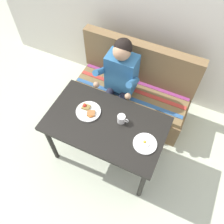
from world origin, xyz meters
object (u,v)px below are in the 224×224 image
at_px(plate_eggs, 145,144).
at_px(table, 106,127).
at_px(couch, 132,93).
at_px(plate_breakfast, 88,111).
at_px(person, 119,78).
at_px(coffee_mug, 122,119).

bearing_deg(plate_eggs, table, 173.12).
xyz_separation_m(couch, plate_breakfast, (-0.22, -0.72, 0.41)).
distance_m(couch, plate_eggs, 1.01).
bearing_deg(person, table, -78.47).
bearing_deg(plate_breakfast, plate_eggs, -8.31).
relative_size(couch, coffee_mug, 12.20).
xyz_separation_m(table, couch, (0.00, 0.76, -0.32)).
bearing_deg(table, couch, 90.00).
relative_size(couch, person, 1.19).
distance_m(table, plate_breakfast, 0.24).
bearing_deg(coffee_mug, plate_breakfast, -173.60).
relative_size(table, plate_breakfast, 4.73).
relative_size(plate_breakfast, coffee_mug, 2.15).
bearing_deg(table, person, 101.53).
bearing_deg(table, coffee_mug, 31.18).
bearing_deg(plate_breakfast, person, 80.10).
bearing_deg(person, coffee_mug, -63.26).
bearing_deg(couch, table, -90.00).
height_order(plate_breakfast, coffee_mug, coffee_mug).
bearing_deg(person, plate_breakfast, -99.90).
bearing_deg(coffee_mug, person, 116.74).
height_order(plate_eggs, coffee_mug, coffee_mug).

